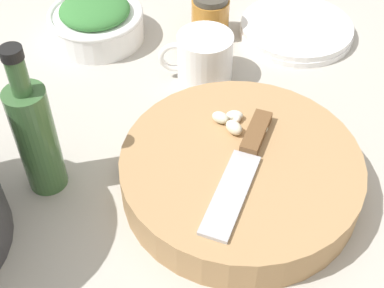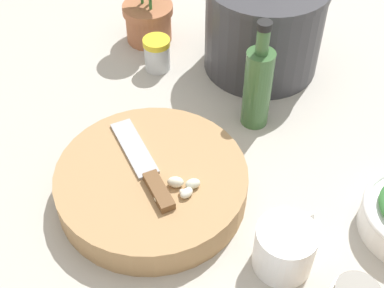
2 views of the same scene
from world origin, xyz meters
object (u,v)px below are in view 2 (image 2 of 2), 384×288
Objects in this scene: stock_pot at (264,26)px; cutting_board at (152,184)px; coffee_mug at (285,247)px; chef_knife at (146,168)px; garlic_cloves at (181,187)px; potted_herb at (147,5)px; spice_jar at (157,54)px; oil_bottle at (258,85)px.

cutting_board is at bearing -79.82° from stock_pot.
cutting_board is 0.23m from coffee_mug.
coffee_mug reaches higher than chef_knife.
garlic_cloves is 0.39× the size of potted_herb.
coffee_mug is at bearing -27.47° from potted_herb.
chef_knife is 0.32m from spice_jar.
cutting_board is at bearing -172.07° from coffee_mug.
stock_pot is at bearing 129.78° from coffee_mug.
spice_jar is 0.33× the size of oil_bottle.
oil_bottle is at bearing 16.63° from chef_knife.
oil_bottle reaches higher than garlic_cloves.
cutting_board is 0.43m from potted_herb.
coffee_mug reaches higher than cutting_board.
oil_bottle reaches higher than coffee_mug.
garlic_cloves is 0.32× the size of stock_pot.
chef_knife is (-0.01, -0.00, 0.03)m from cutting_board.
spice_jar is 0.29× the size of stock_pot.
potted_herb is (-0.52, 0.27, 0.04)m from coffee_mug.
spice_jar is at bearing 64.29° from chef_knife.
stock_pot is 1.19× the size of potted_herb.
garlic_cloves is 0.47m from potted_herb.
garlic_cloves is 1.10× the size of spice_jar.
garlic_cloves is 0.17m from coffee_mug.
stock_pot is (-0.09, 0.14, 0.01)m from oil_bottle.
spice_jar is at bearing -179.94° from oil_bottle.
garlic_cloves is at bearing -170.89° from coffee_mug.
coffee_mug is 0.46m from stock_pot.
cutting_board is 0.40m from stock_pot.
cutting_board is 0.32m from spice_jar.
chef_knife is 2.62× the size of garlic_cloves.
spice_jar is 0.35× the size of potted_herb.
stock_pot reaches higher than chef_knife.
garlic_cloves reaches higher than cutting_board.
coffee_mug is (0.22, 0.03, 0.01)m from cutting_board.
cutting_board is at bearing -48.13° from spice_jar.
cutting_board is at bearing -45.41° from potted_herb.
potted_herb is at bearing 143.15° from spice_jar.
oil_bottle reaches higher than potted_herb.
oil_bottle reaches higher than spice_jar.
chef_knife is at bearing -175.27° from garlic_cloves.
potted_herb reaches higher than coffee_mug.
cutting_board is 0.07m from garlic_cloves.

